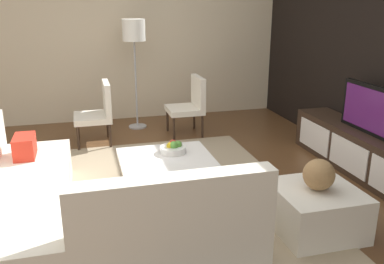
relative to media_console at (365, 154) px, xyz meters
name	(u,v)px	position (x,y,z in m)	size (l,w,h in m)	color
ground_plane	(161,198)	(0.00, -2.40, -0.25)	(14.00, 14.00, 0.00)	brown
side_wall_left	(133,34)	(-3.20, -2.20, 1.15)	(0.12, 5.20, 2.80)	beige
area_rug	(159,194)	(-0.10, -2.40, -0.24)	(3.27, 2.76, 0.01)	tan
media_console	(365,154)	(0.00, 0.00, 0.00)	(2.37, 0.46, 0.50)	#332319
television	(371,110)	(0.00, 0.00, 0.53)	(0.97, 0.06, 0.55)	black
sectional_couch	(68,208)	(0.50, -3.28, 0.03)	(2.34, 2.32, 0.81)	silver
coffee_table	(168,176)	(-0.10, -2.30, -0.05)	(0.97, 0.96, 0.38)	#332319
accent_chair_near	(99,109)	(-1.93, -2.88, 0.24)	(0.55, 0.50, 0.87)	#332319
floor_lamp	(134,36)	(-2.56, -2.27, 1.17)	(0.34, 0.34, 1.67)	#A5A5AA
ottoman	(315,210)	(0.96, -1.21, -0.05)	(0.70, 0.70, 0.40)	silver
fruit_bowl	(173,148)	(-0.28, -2.19, 0.18)	(0.28, 0.28, 0.14)	silver
accent_chair_far	(191,102)	(-2.02, -1.54, 0.24)	(0.53, 0.51, 0.87)	#332319
decorative_ball	(319,175)	(0.96, -1.21, 0.28)	(0.27, 0.27, 0.27)	#997247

